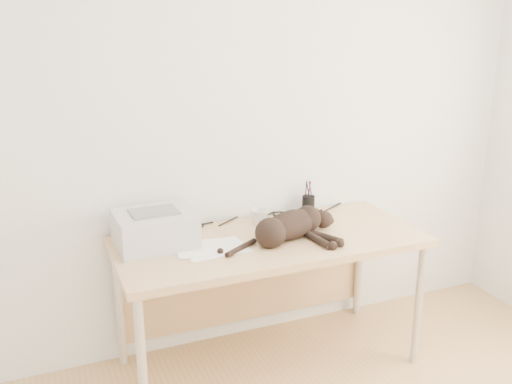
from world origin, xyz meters
name	(u,v)px	position (x,y,z in m)	size (l,w,h in m)	color
wall_back	(244,120)	(0.00, 1.75, 1.30)	(3.50, 3.50, 0.00)	white
desk	(263,256)	(0.00, 1.48, 0.61)	(1.60, 0.70, 0.74)	tan
printer	(155,229)	(-0.57, 1.52, 0.83)	(0.39, 0.34, 0.18)	silver
papers	(212,248)	(-0.32, 1.37, 0.74)	(0.36, 0.27, 0.01)	white
cat	(289,227)	(0.08, 1.33, 0.81)	(0.70, 0.35, 0.16)	black
mug	(259,217)	(0.03, 1.61, 0.78)	(0.09, 0.09, 0.09)	silver
pen_cup	(308,204)	(0.37, 1.68, 0.79)	(0.07, 0.07, 0.19)	black
remote_grey	(265,219)	(0.08, 1.64, 0.75)	(0.05, 0.20, 0.02)	slate
remote_black	(276,229)	(0.07, 1.48, 0.75)	(0.05, 0.18, 0.02)	black
mouse	(303,212)	(0.32, 1.64, 0.76)	(0.07, 0.12, 0.04)	white
cable_tangle	(248,219)	(0.00, 1.70, 0.75)	(1.36, 0.09, 0.01)	black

